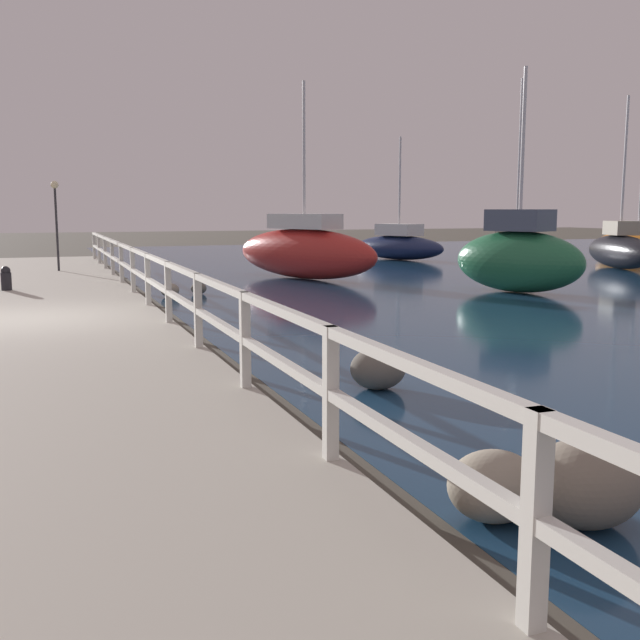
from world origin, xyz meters
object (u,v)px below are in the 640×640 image
sailboat_navy (399,245)px  dock_lamp (56,207)px  sailboat_orange (638,242)px  sailboat_green (519,258)px  sailboat_red (304,251)px  mooring_bollard (6,278)px  sailboat_black (620,250)px  sailboat_yellow (516,241)px

sailboat_navy → dock_lamp: bearing=174.2°
sailboat_orange → dock_lamp: bearing=168.6°
sailboat_green → dock_lamp: bearing=117.3°
sailboat_red → sailboat_orange: sailboat_red is taller
mooring_bollard → sailboat_black: sailboat_black is taller
sailboat_orange → sailboat_yellow: bearing=126.4°
sailboat_red → sailboat_green: sailboat_red is taller
sailboat_green → sailboat_yellow: size_ratio=0.71×
sailboat_red → sailboat_navy: (6.66, 6.89, -0.24)m
mooring_bollard → sailboat_red: (8.36, 2.62, 0.35)m
mooring_bollard → sailboat_navy: sailboat_navy is taller
sailboat_black → sailboat_navy: bearing=144.7°
sailboat_green → sailboat_yellow: bearing=30.1°
mooring_bollard → dock_lamp: dock_lamp is taller
sailboat_green → sailboat_yellow: 15.78m
dock_lamp → sailboat_orange: 23.99m
mooring_bollard → sailboat_red: bearing=17.4°
dock_lamp → sailboat_green: (10.90, -8.47, -1.29)m
sailboat_red → sailboat_yellow: 14.85m
mooring_bollard → sailboat_yellow: sailboat_yellow is taller
dock_lamp → sailboat_green: size_ratio=0.49×
sailboat_yellow → sailboat_navy: bearing=166.0°
sailboat_red → sailboat_yellow: (12.88, 7.38, -0.19)m
sailboat_red → sailboat_yellow: bearing=7.1°
sailboat_black → sailboat_yellow: bearing=101.0°
sailboat_black → sailboat_green: (-8.11, -5.34, 0.21)m
sailboat_green → mooring_bollard: bearing=141.7°
dock_lamp → sailboat_navy: bearing=16.1°
sailboat_black → sailboat_red: bearing=-163.0°
sailboat_navy → sailboat_green: bearing=-124.7°
sailboat_navy → sailboat_orange: size_ratio=0.92×
sailboat_red → sailboat_green: 6.75m
dock_lamp → sailboat_black: sailboat_black is taller
mooring_bollard → sailboat_yellow: 23.48m
sailboat_navy → sailboat_yellow: (6.22, 0.50, 0.05)m
sailboat_black → sailboat_yellow: sailboat_yellow is taller
dock_lamp → sailboat_red: 7.75m
sailboat_black → sailboat_orange: (4.91, 4.32, 0.01)m
sailboat_green → sailboat_navy: (2.82, 12.43, -0.28)m
dock_lamp → mooring_bollard: bearing=-103.3°
sailboat_black → sailboat_green: bearing=-128.6°
mooring_bollard → sailboat_orange: size_ratio=0.10×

